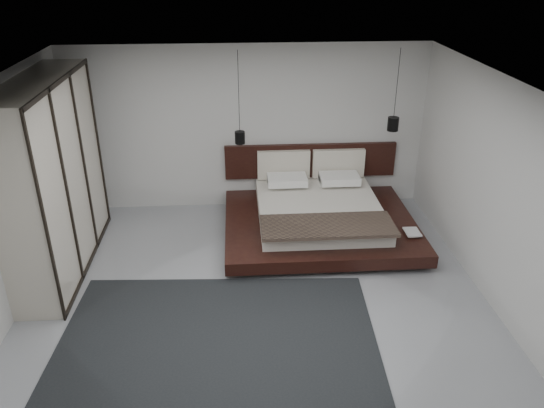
{
  "coord_description": "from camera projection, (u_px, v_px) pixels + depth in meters",
  "views": [
    {
      "loc": [
        -0.19,
        -5.59,
        4.14
      ],
      "look_at": [
        0.28,
        1.2,
        0.85
      ],
      "focal_mm": 35.0,
      "sensor_mm": 36.0,
      "label": 1
    }
  ],
  "objects": [
    {
      "name": "floor",
      "position": [
        257.0,
        304.0,
        6.84
      ],
      "size": [
        6.0,
        6.0,
        0.0
      ],
      "primitive_type": "plane",
      "color": "#999BA1",
      "rests_on": "ground"
    },
    {
      "name": "ceiling",
      "position": [
        254.0,
        88.0,
        5.62
      ],
      "size": [
        6.0,
        6.0,
        0.0
      ],
      "primitive_type": "plane",
      "rotation": [
        3.14,
        0.0,
        0.0
      ],
      "color": "white",
      "rests_on": "wall_back"
    },
    {
      "name": "wall_back",
      "position": [
        248.0,
        129.0,
        8.92
      ],
      "size": [
        6.0,
        0.0,
        6.0
      ],
      "primitive_type": "plane",
      "rotation": [
        1.57,
        0.0,
        0.0
      ],
      "color": "silver",
      "rests_on": "floor"
    },
    {
      "name": "wall_front",
      "position": [
        274.0,
        404.0,
        3.54
      ],
      "size": [
        6.0,
        0.0,
        6.0
      ],
      "primitive_type": "plane",
      "rotation": [
        -1.57,
        0.0,
        0.0
      ],
      "color": "silver",
      "rests_on": "floor"
    },
    {
      "name": "wall_right",
      "position": [
        502.0,
        199.0,
        6.42
      ],
      "size": [
        0.0,
        6.0,
        6.0
      ],
      "primitive_type": "plane",
      "rotation": [
        1.57,
        0.0,
        -1.57
      ],
      "color": "silver",
      "rests_on": "floor"
    },
    {
      "name": "lattice_screen",
      "position": [
        61.0,
        149.0,
        8.29
      ],
      "size": [
        0.05,
        0.9,
        2.6
      ],
      "primitive_type": "cube",
      "color": "black",
      "rests_on": "floor"
    },
    {
      "name": "bed",
      "position": [
        318.0,
        214.0,
        8.48
      ],
      "size": [
        2.97,
        2.47,
        1.11
      ],
      "color": "black",
      "rests_on": "floor"
    },
    {
      "name": "book_lower",
      "position": [
        406.0,
        233.0,
        7.95
      ],
      "size": [
        0.23,
        0.3,
        0.03
      ],
      "primitive_type": "imported",
      "rotation": [
        0.0,
        0.0,
        0.08
      ],
      "color": "#99724C",
      "rests_on": "bed"
    },
    {
      "name": "book_upper",
      "position": [
        405.0,
        232.0,
        7.91
      ],
      "size": [
        0.22,
        0.3,
        0.02
      ],
      "primitive_type": "imported",
      "rotation": [
        0.0,
        0.0,
        -0.02
      ],
      "color": "#99724C",
      "rests_on": "book_lower"
    },
    {
      "name": "pendant_left",
      "position": [
        240.0,
        137.0,
        8.34
      ],
      "size": [
        0.16,
        0.16,
        1.45
      ],
      "color": "black",
      "rests_on": "ceiling"
    },
    {
      "name": "pendant_right",
      "position": [
        393.0,
        124.0,
        8.42
      ],
      "size": [
        0.18,
        0.18,
        1.29
      ],
      "color": "black",
      "rests_on": "ceiling"
    },
    {
      "name": "wardrobe",
      "position": [
        52.0,
        178.0,
        7.15
      ],
      "size": [
        0.64,
        2.72,
        2.67
      ],
      "color": "beige",
      "rests_on": "floor"
    },
    {
      "name": "rug",
      "position": [
        218.0,
        344.0,
        6.14
      ],
      "size": [
        3.84,
        2.84,
        0.02
      ],
      "primitive_type": "cube",
      "rotation": [
        0.0,
        0.0,
        -0.05
      ],
      "color": "black",
      "rests_on": "floor"
    }
  ]
}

